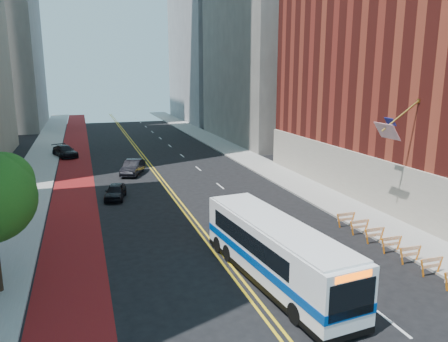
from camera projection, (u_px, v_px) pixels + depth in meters
ground at (269, 319)px, 18.69m from camera, size 160.00×160.00×0.00m
sidewalk_left at (33, 179)px, 42.86m from camera, size 4.00×140.00×0.15m
sidewalk_right at (259, 164)px, 50.13m from camera, size 4.00×140.00×0.15m
bus_lane_paint at (75, 177)px, 44.05m from camera, size 3.60×140.00×0.01m
center_line_inner at (153, 172)px, 46.45m from camera, size 0.14×140.00×0.01m
center_line_outer at (156, 171)px, 46.56m from camera, size 0.14×140.00×0.01m
lane_dashes at (182, 156)px, 55.38m from camera, size 0.14×98.20×0.01m
midrise_right_near at (283, 7)px, 65.76m from camera, size 18.00×26.00×40.00m
construction_barriers at (401, 247)px, 24.62m from camera, size 1.42×10.91×1.00m
transit_bus at (274, 250)px, 21.75m from camera, size 3.63×11.62×3.14m
car_a at (115, 192)px, 36.28m from camera, size 2.30×3.97×1.27m
car_b at (133, 167)px, 45.03m from camera, size 3.14×4.86×1.51m
car_c at (65, 151)px, 54.44m from camera, size 3.60×5.31×1.43m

